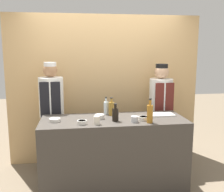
# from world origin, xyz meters

# --- Properties ---
(ground_plane) EXTENTS (14.00, 14.00, 0.00)m
(ground_plane) POSITION_xyz_m (0.00, 0.00, 0.00)
(ground_plane) COLOR #756651
(cabinet_wall) EXTENTS (3.12, 0.18, 2.40)m
(cabinet_wall) POSITION_xyz_m (0.00, 1.00, 1.20)
(cabinet_wall) COLOR tan
(cabinet_wall) RESTS_ON ground_plane
(counter) EXTENTS (1.90, 0.72, 0.95)m
(counter) POSITION_xyz_m (0.00, 0.00, 0.48)
(counter) COLOR #3D3833
(counter) RESTS_ON ground_plane
(sauce_bowl_orange) EXTENTS (0.12, 0.12, 0.05)m
(sauce_bowl_orange) POSITION_xyz_m (-0.42, -0.19, 0.98)
(sauce_bowl_orange) COLOR silver
(sauce_bowl_orange) RESTS_ON counter
(sauce_bowl_brown) EXTENTS (0.14, 0.14, 0.04)m
(sauce_bowl_brown) POSITION_xyz_m (-0.75, -0.03, 0.98)
(sauce_bowl_brown) COLOR silver
(sauce_bowl_brown) RESTS_ON counter
(sauce_bowl_red) EXTENTS (0.13, 0.13, 0.05)m
(sauce_bowl_red) POSITION_xyz_m (0.37, -0.12, 0.98)
(sauce_bowl_red) COLOR silver
(sauce_bowl_red) RESTS_ON counter
(sauce_bowl_yellow) EXTENTS (0.12, 0.12, 0.06)m
(sauce_bowl_yellow) POSITION_xyz_m (-0.18, 0.03, 0.98)
(sauce_bowl_yellow) COLOR silver
(sauce_bowl_yellow) RESTS_ON counter
(cutting_board) EXTENTS (0.33, 0.19, 0.02)m
(cutting_board) POSITION_xyz_m (0.69, 0.09, 0.96)
(cutting_board) COLOR white
(cutting_board) RESTS_ON counter
(bottle_clear) EXTENTS (0.06, 0.06, 0.25)m
(bottle_clear) POSITION_xyz_m (-0.07, 0.26, 1.05)
(bottle_clear) COLOR silver
(bottle_clear) RESTS_ON counter
(bottle_vinegar) EXTENTS (0.08, 0.08, 0.25)m
(bottle_vinegar) POSITION_xyz_m (0.00, 0.19, 1.05)
(bottle_vinegar) COLOR olive
(bottle_vinegar) RESTS_ON counter
(bottle_soy) EXTENTS (0.08, 0.08, 0.23)m
(bottle_soy) POSITION_xyz_m (0.01, -0.11, 1.04)
(bottle_soy) COLOR black
(bottle_soy) RESTS_ON counter
(bottle_amber) EXTENTS (0.08, 0.08, 0.31)m
(bottle_amber) POSITION_xyz_m (0.42, -0.25, 1.07)
(bottle_amber) COLOR #9E661E
(bottle_amber) RESTS_ON counter
(cup_cream) EXTENTS (0.07, 0.07, 0.10)m
(cup_cream) POSITION_xyz_m (-0.24, -0.23, 1.00)
(cup_cream) COLOR silver
(cup_cream) RESTS_ON counter
(cup_steel) EXTENTS (0.09, 0.09, 0.08)m
(cup_steel) POSITION_xyz_m (0.24, -0.19, 0.99)
(cup_steel) COLOR #B7B7BC
(cup_steel) RESTS_ON counter
(chef_left) EXTENTS (0.36, 0.36, 1.67)m
(chef_left) POSITION_xyz_m (-0.84, 0.61, 0.91)
(chef_left) COLOR #28282D
(chef_left) RESTS_ON ground_plane
(chef_right) EXTENTS (0.36, 0.36, 1.63)m
(chef_right) POSITION_xyz_m (0.84, 0.61, 0.89)
(chef_right) COLOR #28282D
(chef_right) RESTS_ON ground_plane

